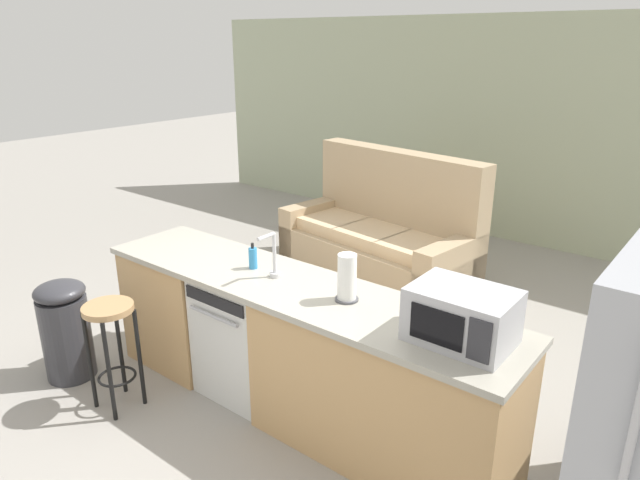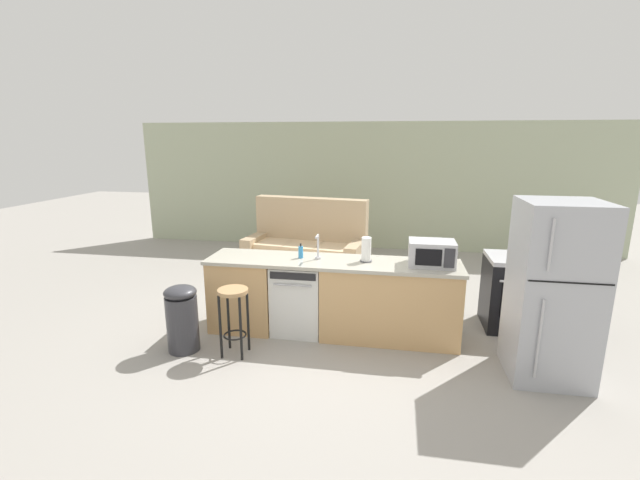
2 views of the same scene
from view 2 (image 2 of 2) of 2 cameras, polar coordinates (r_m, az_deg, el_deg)
ground_plane at (r=5.29m, az=-0.08°, el=-12.07°), size 24.00×24.00×0.00m
wall_back at (r=8.96m, az=6.64°, el=7.10°), size 10.00×0.06×2.60m
kitchen_counter at (r=5.08m, az=2.60°, el=-7.99°), size 2.94×0.66×0.90m
dishwasher at (r=5.17m, az=-2.84°, el=-7.63°), size 0.58×0.61×0.84m
stove_range at (r=5.75m, az=24.86°, el=-6.36°), size 0.76×0.68×0.90m
refrigerator at (r=4.63m, az=28.68°, el=-6.05°), size 0.72×0.73×1.73m
microwave at (r=4.87m, az=14.67°, el=-1.72°), size 0.50×0.37×0.28m
sink_faucet at (r=4.94m, az=-0.29°, el=-1.15°), size 0.07×0.18×0.30m
paper_towel_roll at (r=4.89m, az=6.19°, el=-1.30°), size 0.14×0.14×0.28m
soap_bottle at (r=5.03m, az=-2.58°, el=-1.60°), size 0.06×0.06×0.18m
kettle at (r=5.77m, az=26.68°, el=-0.94°), size 0.21×0.17×0.19m
bar_stool at (r=4.65m, az=-11.44°, el=-8.81°), size 0.32×0.32×0.74m
trash_bin at (r=4.95m, az=-17.91°, el=-9.82°), size 0.35×0.35×0.74m
couch at (r=7.40m, az=-1.75°, el=-1.30°), size 2.11×1.17×1.27m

